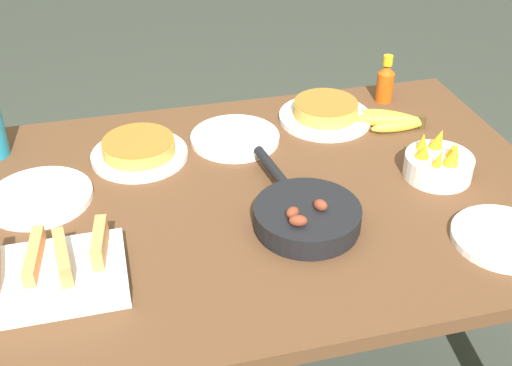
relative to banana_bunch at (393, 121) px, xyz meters
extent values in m
cube|color=brown|center=(-0.44, -0.22, -0.04)|extent=(1.40, 0.95, 0.03)
cylinder|color=brown|center=(-1.08, 0.19, -0.40)|extent=(0.07, 0.07, 0.70)
cylinder|color=brown|center=(0.20, 0.19, -0.40)|extent=(0.07, 0.07, 0.70)
ellipsoid|color=yellow|center=(0.01, 0.02, 0.00)|extent=(0.16, 0.13, 0.03)
ellipsoid|color=yellow|center=(-0.01, 0.00, 0.00)|extent=(0.20, 0.10, 0.04)
ellipsoid|color=yellow|center=(0.00, -0.03, 0.00)|extent=(0.16, 0.03, 0.03)
cylinder|color=#4C3819|center=(0.07, -0.03, 0.00)|extent=(0.02, 0.02, 0.04)
cube|color=silver|center=(-0.89, -0.43, 0.01)|extent=(0.28, 0.18, 0.05)
cube|color=#ED8E4C|center=(-0.92, -0.41, 0.05)|extent=(0.04, 0.15, 0.04)
cube|color=#ED8E4C|center=(-0.86, -0.43, 0.05)|extent=(0.04, 0.13, 0.05)
cube|color=#ED8E4C|center=(-0.79, -0.41, 0.06)|extent=(0.04, 0.11, 0.05)
cylinder|color=black|center=(-0.36, -0.37, -0.01)|extent=(0.23, 0.23, 0.01)
cylinder|color=black|center=(-0.36, -0.37, 0.01)|extent=(0.23, 0.23, 0.04)
cylinder|color=black|center=(-0.39, -0.17, 0.02)|extent=(0.05, 0.17, 0.02)
ellipsoid|color=brown|center=(-0.34, -0.38, 0.05)|extent=(0.04, 0.04, 0.03)
ellipsoid|color=brown|center=(-0.40, -0.42, 0.05)|extent=(0.04, 0.04, 0.03)
ellipsoid|color=brown|center=(-0.40, -0.39, 0.04)|extent=(0.04, 0.04, 0.02)
cylinder|color=white|center=(-0.17, 0.08, -0.01)|extent=(0.26, 0.26, 0.02)
cylinder|color=gold|center=(-0.17, 0.08, 0.02)|extent=(0.18, 0.18, 0.04)
cylinder|color=#9F6624|center=(-0.17, 0.08, 0.04)|extent=(0.17, 0.17, 0.00)
cylinder|color=white|center=(-0.69, 0.00, -0.01)|extent=(0.24, 0.24, 0.02)
cylinder|color=gold|center=(-0.69, 0.00, 0.01)|extent=(0.18, 0.18, 0.03)
cylinder|color=#9F6624|center=(-0.69, 0.00, 0.03)|extent=(0.18, 0.18, 0.00)
cylinder|color=white|center=(-0.93, -0.12, -0.01)|extent=(0.24, 0.24, 0.02)
cylinder|color=silver|center=(-0.95, -0.12, 0.00)|extent=(0.11, 0.05, 0.01)
cube|color=silver|center=(-0.88, -0.09, 0.00)|extent=(0.05, 0.04, 0.00)
cylinder|color=white|center=(0.02, -0.51, -0.01)|extent=(0.22, 0.22, 0.02)
cylinder|color=silver|center=(0.00, -0.50, 0.00)|extent=(0.12, 0.02, 0.01)
cylinder|color=white|center=(-0.43, 0.03, -0.01)|extent=(0.23, 0.23, 0.02)
cylinder|color=silver|center=(-0.44, 0.00, 0.00)|extent=(0.07, 0.10, 0.01)
cube|color=silver|center=(-0.48, 0.07, 0.00)|extent=(0.04, 0.05, 0.00)
cylinder|color=white|center=(0.00, -0.25, 0.01)|extent=(0.16, 0.16, 0.05)
cone|color=#F4A819|center=(0.03, -0.26, 0.05)|extent=(0.04, 0.05, 0.04)
cone|color=#F4A819|center=(0.02, -0.21, 0.06)|extent=(0.06, 0.05, 0.06)
cone|color=#F4A819|center=(-0.02, -0.21, 0.05)|extent=(0.05, 0.05, 0.05)
cone|color=#F4A819|center=(-0.04, -0.25, 0.05)|extent=(0.04, 0.05, 0.05)
cone|color=#F4A819|center=(-0.02, -0.29, 0.06)|extent=(0.04, 0.04, 0.05)
cone|color=#F4A819|center=(0.02, -0.29, 0.06)|extent=(0.06, 0.05, 0.06)
cylinder|color=#C64C0F|center=(0.04, 0.15, 0.03)|extent=(0.05, 0.05, 0.09)
cone|color=#C64C0F|center=(0.04, 0.15, 0.08)|extent=(0.05, 0.05, 0.03)
cylinder|color=gold|center=(0.04, 0.15, 0.11)|extent=(0.03, 0.03, 0.03)
camera|label=1|loc=(-0.74, -1.40, 0.84)|focal=45.00mm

